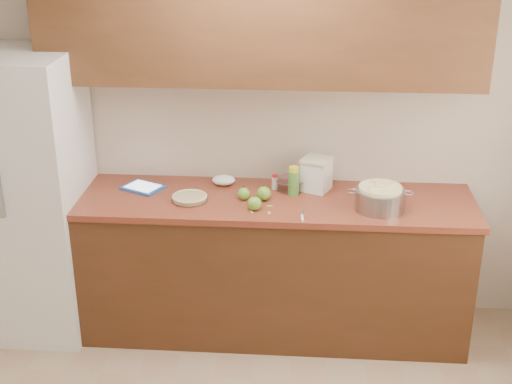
# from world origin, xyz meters

# --- Properties ---
(room_shell) EXTENTS (3.60, 3.60, 3.60)m
(room_shell) POSITION_xyz_m (0.00, 0.00, 1.30)
(room_shell) COLOR tan
(room_shell) RESTS_ON ground
(counter_run) EXTENTS (2.64, 0.68, 0.92)m
(counter_run) POSITION_xyz_m (0.00, 1.48, 0.46)
(counter_run) COLOR #4D2915
(counter_run) RESTS_ON ground
(upper_cabinets) EXTENTS (2.60, 0.34, 0.70)m
(upper_cabinets) POSITION_xyz_m (0.00, 1.63, 1.95)
(upper_cabinets) COLOR brown
(upper_cabinets) RESTS_ON room_shell
(fridge) EXTENTS (0.70, 0.70, 1.80)m
(fridge) POSITION_xyz_m (-1.44, 1.44, 0.90)
(fridge) COLOR white
(fridge) RESTS_ON ground
(pie) EXTENTS (0.22, 0.22, 0.04)m
(pie) POSITION_xyz_m (-0.41, 1.40, 0.94)
(pie) COLOR silver
(pie) RESTS_ON counter_run
(colander) EXTENTS (0.39, 0.29, 0.14)m
(colander) POSITION_xyz_m (0.72, 1.36, 0.99)
(colander) COLOR gray
(colander) RESTS_ON counter_run
(flour_canister) EXTENTS (0.22, 0.22, 0.21)m
(flour_canister) POSITION_xyz_m (0.35, 1.63, 1.03)
(flour_canister) COLOR white
(flour_canister) RESTS_ON counter_run
(tablet) EXTENTS (0.29, 0.27, 0.02)m
(tablet) POSITION_xyz_m (-0.74, 1.57, 0.93)
(tablet) COLOR #2555B5
(tablet) RESTS_ON counter_run
(paring_knife) EXTENTS (0.03, 0.16, 0.02)m
(paring_knife) POSITION_xyz_m (0.28, 1.20, 0.93)
(paring_knife) COLOR gray
(paring_knife) RESTS_ON counter_run
(lemon_bottle) EXTENTS (0.07, 0.07, 0.19)m
(lemon_bottle) POSITION_xyz_m (0.21, 1.54, 1.01)
(lemon_bottle) COLOR #4C8C38
(lemon_bottle) RESTS_ON counter_run
(cinnamon_shaker) EXTENTS (0.04, 0.04, 0.10)m
(cinnamon_shaker) POSITION_xyz_m (0.09, 1.63, 0.97)
(cinnamon_shaker) COLOR beige
(cinnamon_shaker) RESTS_ON counter_run
(vanilla_bottle) EXTENTS (0.03, 0.03, 0.09)m
(vanilla_bottle) POSITION_xyz_m (0.22, 1.65, 0.97)
(vanilla_bottle) COLOR black
(vanilla_bottle) RESTS_ON counter_run
(mixing_bowl) EXTENTS (0.20, 0.20, 0.07)m
(mixing_bowl) POSITION_xyz_m (0.20, 1.63, 0.96)
(mixing_bowl) COLOR silver
(mixing_bowl) RESTS_ON counter_run
(paper_towel) EXTENTS (0.18, 0.16, 0.06)m
(paper_towel) POSITION_xyz_m (-0.24, 1.67, 0.95)
(paper_towel) COLOR white
(paper_towel) RESTS_ON counter_run
(apple_left) EXTENTS (0.08, 0.08, 0.09)m
(apple_left) POSITION_xyz_m (-0.09, 1.45, 0.96)
(apple_left) COLOR #5F982A
(apple_left) RESTS_ON counter_run
(apple_center) EXTENTS (0.09, 0.09, 0.10)m
(apple_center) POSITION_xyz_m (0.04, 1.45, 0.96)
(apple_center) COLOR #5F982A
(apple_center) RESTS_ON counter_run
(apple_front) EXTENTS (0.08, 0.08, 0.10)m
(apple_front) POSITION_xyz_m (-0.01, 1.30, 0.96)
(apple_front) COLOR #5F982A
(apple_front) RESTS_ON counter_run
(peel_a) EXTENTS (0.02, 0.04, 0.00)m
(peel_a) POSITION_xyz_m (0.08, 1.26, 0.92)
(peel_a) COLOR #95C05D
(peel_a) RESTS_ON counter_run
(peel_b) EXTENTS (0.03, 0.04, 0.00)m
(peel_b) POSITION_xyz_m (-0.02, 1.27, 0.92)
(peel_b) COLOR #95C05D
(peel_b) RESTS_ON counter_run
(peel_c) EXTENTS (0.03, 0.02, 0.00)m
(peel_c) POSITION_xyz_m (0.08, 1.36, 0.92)
(peel_c) COLOR #95C05D
(peel_c) RESTS_ON counter_run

